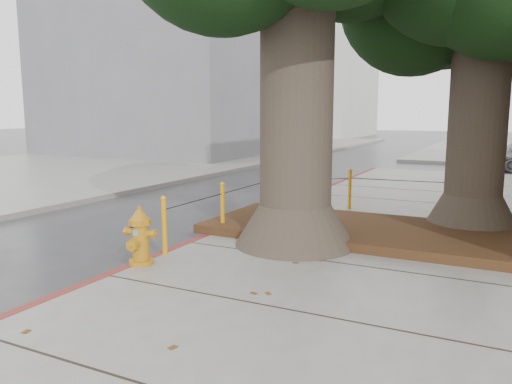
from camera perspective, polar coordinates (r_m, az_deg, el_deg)
ground at (r=6.19m, az=-2.70°, el=-13.40°), size 140.00×140.00×0.00m
sidewalk_opposite at (r=22.64m, az=-21.49°, el=2.51°), size 14.00×60.00×0.15m
curb_red at (r=9.19m, az=-5.93°, el=-5.47°), size 0.14×26.00×0.16m
planter_bed at (r=9.33m, az=14.16°, el=-4.50°), size 6.40×2.60×0.16m
building_far_grey at (r=32.54m, az=-6.91°, el=15.27°), size 12.00×16.00×12.00m
building_far_white at (r=54.01m, az=5.25°, el=14.32°), size 12.00×18.00×15.00m
bollard_ring at (r=10.20m, az=5.13°, el=-0.65°), size 3.79×5.39×0.95m
fire_hydrant at (r=7.54m, az=-13.09°, el=-4.94°), size 0.46×0.42×0.87m
car_dark at (r=27.46m, az=-4.49°, el=5.22°), size 1.96×4.25×1.21m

